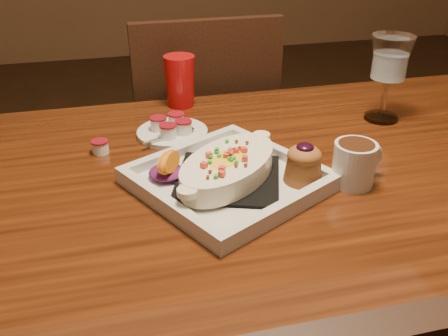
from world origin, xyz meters
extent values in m
cube|color=#61290D|center=(0.00, 0.00, 0.73)|extent=(1.50, 0.90, 0.04)
cylinder|color=black|center=(0.67, 0.37, 0.35)|extent=(0.07, 0.07, 0.71)
cube|color=black|center=(0.00, 0.70, 0.45)|extent=(0.42, 0.42, 0.04)
cylinder|color=black|center=(0.17, 0.87, 0.23)|extent=(0.04, 0.04, 0.45)
cylinder|color=black|center=(-0.17, 0.87, 0.23)|extent=(0.04, 0.04, 0.45)
cylinder|color=black|center=(0.17, 0.53, 0.23)|extent=(0.04, 0.04, 0.45)
cylinder|color=black|center=(-0.17, 0.53, 0.23)|extent=(0.04, 0.04, 0.45)
cube|color=black|center=(0.00, 0.51, 0.70)|extent=(0.40, 0.03, 0.46)
cube|color=silver|center=(-0.08, 0.00, 0.76)|extent=(0.39, 0.39, 0.01)
cube|color=black|center=(-0.08, 0.00, 0.77)|extent=(0.23, 0.23, 0.01)
ellipsoid|color=yellow|center=(-0.08, 0.00, 0.79)|extent=(0.22, 0.21, 0.04)
ellipsoid|color=#5D1555|center=(-0.18, 0.04, 0.77)|extent=(0.07, 0.07, 0.02)
cone|color=brown|center=(0.05, -0.03, 0.79)|extent=(0.07, 0.07, 0.05)
ellipsoid|color=brown|center=(0.05, -0.03, 0.81)|extent=(0.06, 0.06, 0.03)
ellipsoid|color=black|center=(0.05, -0.03, 0.83)|extent=(0.03, 0.03, 0.01)
cylinder|color=silver|center=(0.14, -0.05, 0.79)|extent=(0.08, 0.08, 0.08)
cylinder|color=#33190E|center=(0.14, -0.05, 0.82)|extent=(0.06, 0.06, 0.02)
torus|color=silver|center=(0.18, -0.03, 0.79)|extent=(0.06, 0.03, 0.06)
cylinder|color=silver|center=(0.34, 0.21, 0.75)|extent=(0.08, 0.08, 0.01)
cylinder|color=silver|center=(0.34, 0.21, 0.80)|extent=(0.01, 0.01, 0.09)
cone|color=silver|center=(0.34, 0.21, 0.89)|extent=(0.09, 0.09, 0.10)
cylinder|color=silver|center=(-0.14, 0.23, 0.76)|extent=(0.15, 0.15, 0.01)
cylinder|color=silver|center=(-0.17, 0.25, 0.77)|extent=(0.03, 0.03, 0.03)
cylinder|color=maroon|center=(-0.17, 0.25, 0.79)|extent=(0.04, 0.04, 0.00)
cylinder|color=silver|center=(-0.13, 0.26, 0.77)|extent=(0.03, 0.03, 0.03)
cylinder|color=maroon|center=(-0.13, 0.26, 0.79)|extent=(0.04, 0.04, 0.00)
cylinder|color=silver|center=(-0.12, 0.21, 0.77)|extent=(0.03, 0.03, 0.03)
cylinder|color=maroon|center=(-0.12, 0.21, 0.79)|extent=(0.04, 0.04, 0.00)
cylinder|color=silver|center=(-0.15, 0.20, 0.77)|extent=(0.03, 0.03, 0.03)
cylinder|color=maroon|center=(-0.15, 0.20, 0.79)|extent=(0.04, 0.04, 0.00)
cylinder|color=silver|center=(-0.29, 0.19, 0.76)|extent=(0.03, 0.03, 0.02)
cylinder|color=maroon|center=(-0.29, 0.19, 0.78)|extent=(0.03, 0.03, 0.00)
cone|color=#B40C0F|center=(-0.09, 0.40, 0.81)|extent=(0.07, 0.07, 0.12)
camera|label=1|loc=(-0.27, -0.74, 1.21)|focal=40.00mm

